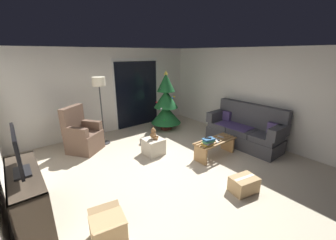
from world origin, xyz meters
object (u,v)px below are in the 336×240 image
couch (245,130)px  book_stack (208,142)px  remote_white (217,141)px  television (18,152)px  remote_black (217,139)px  cell_phone (208,138)px  christmas_tree (166,104)px  coffee_table (215,146)px  ottoman (153,146)px  remote_silver (221,137)px  armchair (82,136)px  floor_lamp (99,88)px  cardboard_box_taped_mid_floor (244,184)px  cardboard_box_open_near_shelf (108,228)px  teddy_bear_chestnut (154,134)px  media_shelf (27,202)px

couch → book_stack: (-1.50, -0.04, 0.09)m
couch → remote_white: 1.21m
television → book_stack: bearing=-7.2°
book_stack → remote_white: bearing=-0.7°
remote_black → cell_phone: 0.41m
couch → christmas_tree: bearing=112.4°
coffee_table → ottoman: (-1.06, 1.01, -0.08)m
remote_silver → remote_black: bearing=-173.4°
remote_silver → armchair: (-2.58, 2.21, -0.02)m
floor_lamp → remote_silver: bearing=-49.0°
remote_white → cardboard_box_taped_mid_floor: 1.28m
remote_black → book_stack: size_ratio=0.53×
remote_silver → remote_black: (-0.19, -0.05, 0.00)m
remote_black → christmas_tree: size_ratio=0.08×
television → cardboard_box_taped_mid_floor: 3.52m
couch → cardboard_box_taped_mid_floor: 2.15m
cardboard_box_open_near_shelf → remote_black: bearing=12.0°
cardboard_box_taped_mid_floor → coffee_table: bearing=61.7°
armchair → ottoman: (1.28, -1.24, -0.21)m
christmas_tree → cardboard_box_taped_mid_floor: bearing=-104.6°
remote_white → book_stack: size_ratio=0.53×
teddy_bear_chestnut → cardboard_box_taped_mid_floor: 2.25m
coffee_table → ottoman: size_ratio=2.50×
coffee_table → floor_lamp: 3.18m
teddy_bear_chestnut → cardboard_box_open_near_shelf: bearing=-138.6°
cell_phone → teddy_bear_chestnut: size_ratio=0.50×
couch → floor_lamp: bearing=140.9°
couch → ottoman: bearing=154.8°
coffee_table → cardboard_box_open_near_shelf: coffee_table is taller
television → cardboard_box_open_near_shelf: (0.74, -0.98, -0.95)m
media_shelf → ottoman: media_shelf is taller
remote_black → armchair: size_ratio=0.14×
media_shelf → cardboard_box_taped_mid_floor: (3.05, -1.47, -0.24)m
couch → floor_lamp: floor_lamp is taller
remote_silver → remote_black: same height
armchair → ottoman: bearing=-44.0°
remote_silver → floor_lamp: 3.23m
couch → floor_lamp: size_ratio=1.09×
cell_phone → television: 3.39m
coffee_table → remote_white: size_ratio=7.05×
book_stack → teddy_bear_chestnut: bearing=123.5°
ottoman → cardboard_box_taped_mid_floor: (0.43, -2.19, -0.06)m
remote_black → ottoman: remote_black is taller
couch → remote_white: bearing=-178.0°
television → cardboard_box_open_near_shelf: size_ratio=1.48×
remote_silver → ottoman: bearing=136.0°
television → ottoman: bearing=14.4°
remote_black → teddy_bear_chestnut: 1.50m
book_stack → armchair: armchair is taller
christmas_tree → media_shelf: 4.39m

